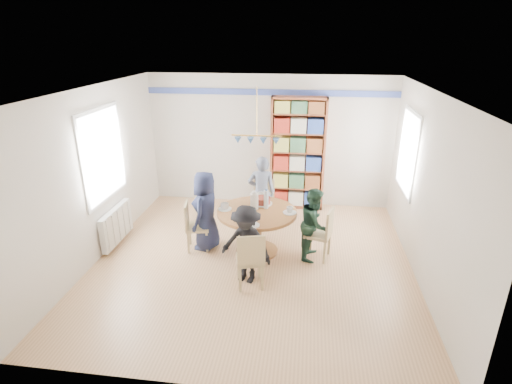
% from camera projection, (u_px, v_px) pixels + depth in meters
% --- Properties ---
extents(ground, '(5.00, 5.00, 0.00)m').
position_uv_depth(ground, '(253.00, 261.00, 6.44)').
color(ground, tan).
extents(room_shell, '(5.00, 5.00, 5.00)m').
position_uv_depth(room_shell, '(244.00, 148.00, 6.66)').
color(room_shell, white).
rests_on(room_shell, ground).
extents(radiator, '(0.12, 1.00, 0.60)m').
position_uv_depth(radiator, '(117.00, 225.00, 6.88)').
color(radiator, silver).
rests_on(radiator, ground).
extents(dining_table, '(1.30, 1.30, 0.75)m').
position_uv_depth(dining_table, '(257.00, 222.00, 6.53)').
color(dining_table, brown).
rests_on(dining_table, ground).
extents(chair_left, '(0.44, 0.44, 0.85)m').
position_uv_depth(chair_left, '(193.00, 224.00, 6.66)').
color(chair_left, tan).
rests_on(chair_left, ground).
extents(chair_right, '(0.48, 0.48, 0.87)m').
position_uv_depth(chair_right, '(323.00, 231.00, 6.37)').
color(chair_right, tan).
rests_on(chair_right, ground).
extents(chair_far, '(0.49, 0.49, 0.89)m').
position_uv_depth(chair_far, '(265.00, 202.00, 7.48)').
color(chair_far, tan).
rests_on(chair_far, ground).
extents(chair_near, '(0.47, 0.47, 0.88)m').
position_uv_depth(chair_near, '(251.00, 258.00, 5.60)').
color(chair_near, tan).
rests_on(chair_near, ground).
extents(person_left, '(0.54, 0.73, 1.36)m').
position_uv_depth(person_left, '(206.00, 211.00, 6.64)').
color(person_left, '#1A203B').
rests_on(person_left, ground).
extents(person_right, '(0.54, 0.65, 1.19)m').
position_uv_depth(person_right, '(314.00, 224.00, 6.37)').
color(person_right, '#193224').
rests_on(person_right, ground).
extents(person_far, '(0.55, 0.40, 1.39)m').
position_uv_depth(person_far, '(261.00, 193.00, 7.36)').
color(person_far, gray).
rests_on(person_far, ground).
extents(person_near, '(0.87, 0.66, 1.20)m').
position_uv_depth(person_near, '(246.00, 244.00, 5.73)').
color(person_near, black).
rests_on(person_near, ground).
extents(bookshelf, '(1.10, 0.33, 2.30)m').
position_uv_depth(bookshelf, '(298.00, 155.00, 8.11)').
color(bookshelf, brown).
rests_on(bookshelf, ground).
extents(tableware, '(1.28, 1.28, 0.34)m').
position_uv_depth(tableware, '(256.00, 206.00, 6.46)').
color(tableware, white).
rests_on(tableware, dining_table).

